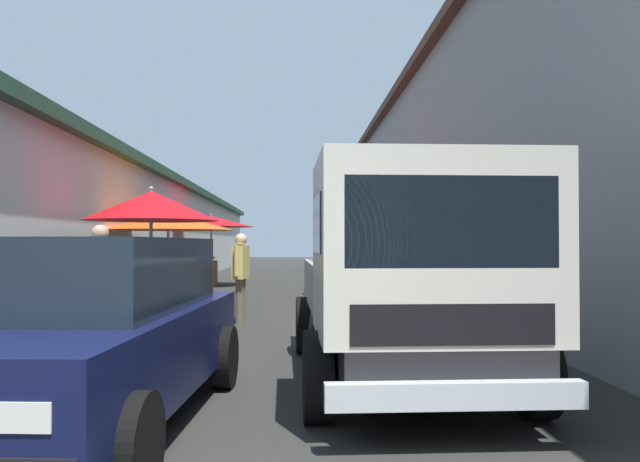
{
  "coord_description": "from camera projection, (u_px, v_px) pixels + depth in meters",
  "views": [
    {
      "loc": [
        -1.83,
        -0.35,
        1.41
      ],
      "look_at": [
        10.76,
        -0.83,
        1.65
      ],
      "focal_mm": 34.89,
      "sensor_mm": 36.0,
      "label": 1
    }
  ],
  "objects": [
    {
      "name": "hatchback_car",
      "position": [
        81.0,
        330.0,
        4.78
      ],
      "size": [
        4.02,
        2.14,
        1.45
      ],
      "color": "#0F1438",
      "rests_on": "ground"
    },
    {
      "name": "fruit_stall_near_left",
      "position": [
        362.0,
        231.0,
        16.43
      ],
      "size": [
        2.5,
        2.5,
        2.29
      ],
      "color": "#9E9EA3",
      "rests_on": "ground"
    },
    {
      "name": "vendor_by_crates",
      "position": [
        100.0,
        277.0,
        8.27
      ],
      "size": [
        0.44,
        0.55,
        1.65
      ],
      "color": "#665B4C",
      "rests_on": "ground"
    },
    {
      "name": "delivery_truck",
      "position": [
        410.0,
        284.0,
        5.63
      ],
      "size": [
        4.95,
        2.04,
        2.08
      ],
      "color": "black",
      "rests_on": "ground"
    },
    {
      "name": "parked_scooter",
      "position": [
        415.0,
        286.0,
        13.74
      ],
      "size": [
        1.69,
        0.35,
        1.14
      ],
      "color": "black",
      "rests_on": "ground"
    },
    {
      "name": "ground",
      "position": [
        282.0,
        300.0,
        15.28
      ],
      "size": [
        90.0,
        90.0,
        0.0
      ],
      "primitive_type": "plane",
      "color": "#282826"
    },
    {
      "name": "fruit_stall_far_right",
      "position": [
        152.0,
        222.0,
        9.98
      ],
      "size": [
        2.14,
        2.14,
        2.32
      ],
      "color": "#9E9EA3",
      "rests_on": "ground"
    },
    {
      "name": "vendor_in_shade",
      "position": [
        241.0,
        272.0,
        10.93
      ],
      "size": [
        0.62,
        0.28,
        1.57
      ],
      "color": "#665B4C",
      "rests_on": "ground"
    },
    {
      "name": "fruit_stall_near_right",
      "position": [
        210.0,
        230.0,
        20.12
      ],
      "size": [
        2.76,
        2.76,
        2.34
      ],
      "color": "#9E9EA3",
      "rests_on": "ground"
    },
    {
      "name": "fruit_stall_mid_lane",
      "position": [
        170.0,
        231.0,
        13.46
      ],
      "size": [
        2.89,
        2.89,
        2.12
      ],
      "color": "#9E9EA3",
      "rests_on": "ground"
    },
    {
      "name": "building_right_concrete",
      "position": [
        527.0,
        185.0,
        17.85
      ],
      "size": [
        49.8,
        7.5,
        6.1
      ],
      "color": "gray",
      "rests_on": "ground"
    },
    {
      "name": "building_left_whitewash",
      "position": [
        33.0,
        230.0,
        17.29
      ],
      "size": [
        49.8,
        7.5,
        3.5
      ],
      "color": "silver",
      "rests_on": "ground"
    }
  ]
}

